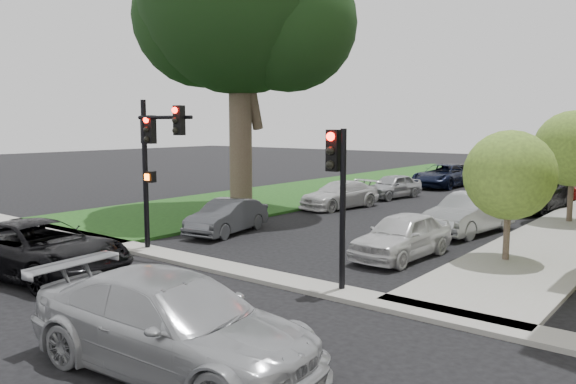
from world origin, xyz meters
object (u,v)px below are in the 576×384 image
Objects in this scene: small_tree_b at (573,149)px; traffic_signal_main at (153,148)px; car_parked_7 at (392,186)px; car_parked_6 at (340,195)px; car_parked_9 at (457,174)px; small_tree_a at (509,175)px; car_parked_2 at (529,195)px; car_parked_0 at (402,236)px; car_parked_1 at (470,214)px; car_cross_far at (173,324)px; traffic_signal_secondary at (338,179)px; car_parked_3 at (560,184)px; car_cross_near at (39,249)px; car_parked_5 at (227,217)px; car_parked_8 at (443,176)px.

small_tree_b is 17.24m from traffic_signal_main.
traffic_signal_main is 1.23× the size of car_parked_7.
car_parked_6 is 1.16× the size of car_parked_9.
car_parked_2 is at bearing 101.80° from small_tree_a.
car_parked_1 is (0.22, 5.30, 0.05)m from car_parked_0.
car_cross_far is 1.41× the size of car_parked_9.
car_parked_6 is (-7.75, 12.13, -2.19)m from traffic_signal_secondary.
car_parked_2 is at bearing -101.18° from car_parked_3.
traffic_signal_main is 9.68m from car_cross_far.
car_cross_near is 28.24m from car_parked_3.
traffic_signal_secondary reaches higher than small_tree_a.
car_parked_1 is 1.17× the size of car_parked_5.
car_parked_3 is at bearing 89.81° from traffic_signal_secondary.
car_parked_8 is (-9.87, 18.73, -1.93)m from small_tree_a.
car_cross_far is at bearing -83.94° from car_parked_2.
car_cross_far reaches higher than car_parked_1.
car_cross_near is at bearing -92.05° from car_parked_9.
car_cross_near is at bearing -91.11° from traffic_signal_main.
car_parked_5 is at bearing -169.43° from small_tree_a.
small_tree_b is 1.19× the size of car_parked_9.
car_parked_5 is (-7.55, 3.81, -2.21)m from traffic_signal_secondary.
car_parked_1 is at bearing -36.05° from car_cross_near.
car_parked_0 is 0.91× the size of car_parked_3.
car_parked_1 reaches higher than car_parked_7.
car_parked_6 is (-7.60, 2.51, -0.10)m from car_parked_1.
car_parked_2 is 1.21× the size of car_parked_3.
traffic_signal_secondary is 0.72× the size of car_cross_far.
car_parked_6 is at bearing 80.87° from car_parked_5.
car_parked_0 is 1.06× the size of car_parked_5.
car_parked_8 reaches higher than car_parked_0.
traffic_signal_main is 24.51m from car_parked_8.
car_cross_far is 24.06m from car_parked_7.
car_parked_2 reaches higher than car_parked_1.
traffic_signal_main reaches higher than car_cross_far.
car_parked_0 is at bearing -105.59° from small_tree_b.
small_tree_a reaches higher than car_parked_6.
car_cross_near is 1.40× the size of car_parked_9.
car_parked_2 is 1.02× the size of car_parked_8.
car_parked_0 is (-0.65, 9.86, -0.10)m from car_cross_far.
car_parked_6 is at bearing 136.53° from car_parked_0.
car_cross_near is at bearing -151.60° from traffic_signal_secondary.
traffic_signal_secondary is (-2.43, -14.35, -0.33)m from small_tree_b.
car_parked_7 is at bearing -7.82° from car_cross_near.
car_parked_2 is at bearing -42.81° from car_parked_8.
car_parked_1 is (7.03, 9.58, -2.68)m from traffic_signal_main.
car_parked_0 reaches higher than car_parked_5.
car_parked_3 is 7.58m from car_parked_8.
car_parked_0 is (-0.37, 4.31, -2.15)m from traffic_signal_secondary.
car_cross_far is 1.34× the size of car_parked_0.
car_parked_2 is at bearing 8.86° from car_parked_7.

